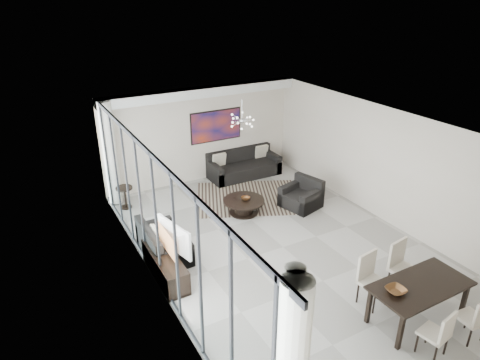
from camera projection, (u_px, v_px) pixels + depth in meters
room_shell at (303, 186)px, 9.52m from camera, size 6.00×9.00×2.90m
window_wall at (161, 222)px, 8.04m from camera, size 0.37×8.95×2.90m
soffit at (202, 92)px, 12.20m from camera, size 5.98×0.40×0.26m
painting at (216, 126)px, 13.01m from camera, size 1.68×0.04×0.98m
chandelier at (242, 121)px, 11.07m from camera, size 0.66×0.66×0.71m
rug at (248, 198)px, 12.23m from camera, size 3.56×3.23×0.01m
coffee_table at (244, 205)px, 11.33m from camera, size 1.10×1.10×0.39m
bowl_coffee at (246, 199)px, 11.25m from camera, size 0.26×0.26×0.08m
sofa_main at (244, 167)px, 13.59m from camera, size 2.26×0.93×0.82m
loveseat at (162, 245)px, 9.51m from camera, size 0.84×1.50×0.75m
armchair at (302, 197)px, 11.66m from camera, size 1.09×1.13×0.78m
side_table at (125, 194)px, 11.51m from camera, size 0.45×0.45×0.62m
tv_console at (165, 266)px, 8.80m from camera, size 0.46×1.64×0.51m
television at (170, 239)px, 8.67m from camera, size 0.39×1.12×0.64m
dining_table at (420, 288)px, 7.49m from camera, size 1.83×0.92×0.76m
dining_chair_sw at (440, 332)px, 6.76m from camera, size 0.47×0.47×0.89m
dining_chair_se at (477, 317)px, 7.07m from camera, size 0.45×0.45×0.90m
dining_chair_nw at (370, 275)px, 7.96m from camera, size 0.54×0.54×1.04m
dining_chair_ne at (401, 263)px, 8.30m from camera, size 0.55×0.55×1.06m
bowl_dining at (396, 290)px, 7.24m from camera, size 0.33×0.33×0.08m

